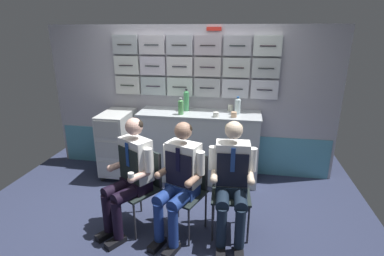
{
  "coord_description": "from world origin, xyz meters",
  "views": [
    {
      "loc": [
        0.78,
        -2.83,
        2.09
      ],
      "look_at": [
        0.23,
        0.32,
        1.02
      ],
      "focal_mm": 27.86,
      "sensor_mm": 36.0,
      "label": 1
    }
  ],
  "objects_px": {
    "water_bottle_tall": "(238,106)",
    "espresso_cup_small": "(234,114)",
    "service_trolley": "(118,142)",
    "crew_member_by_counter": "(232,177)",
    "folding_chair_left": "(143,180)",
    "folding_chair_right": "(188,184)",
    "crew_member_right": "(179,177)",
    "folding_chair_by_counter": "(231,183)",
    "crew_member_left": "(130,172)"
  },
  "relations": [
    {
      "from": "crew_member_right",
      "to": "folding_chair_by_counter",
      "type": "bearing_deg",
      "value": 25.2
    },
    {
      "from": "water_bottle_tall",
      "to": "crew_member_by_counter",
      "type": "bearing_deg",
      "value": -89.98
    },
    {
      "from": "folding_chair_left",
      "to": "water_bottle_tall",
      "type": "xyz_separation_m",
      "value": [
        0.96,
        1.19,
        0.57
      ]
    },
    {
      "from": "crew_member_left",
      "to": "water_bottle_tall",
      "type": "xyz_separation_m",
      "value": [
        1.05,
        1.33,
        0.42
      ]
    },
    {
      "from": "folding_chair_left",
      "to": "crew_member_by_counter",
      "type": "distance_m",
      "value": 0.98
    },
    {
      "from": "crew_member_right",
      "to": "crew_member_by_counter",
      "type": "xyz_separation_m",
      "value": [
        0.52,
        0.08,
        0.01
      ]
    },
    {
      "from": "water_bottle_tall",
      "to": "espresso_cup_small",
      "type": "distance_m",
      "value": 0.19
    },
    {
      "from": "folding_chair_left",
      "to": "folding_chair_right",
      "type": "distance_m",
      "value": 0.49
    },
    {
      "from": "folding_chair_by_counter",
      "to": "espresso_cup_small",
      "type": "distance_m",
      "value": 1.06
    },
    {
      "from": "crew_member_right",
      "to": "folding_chair_left",
      "type": "bearing_deg",
      "value": 160.28
    },
    {
      "from": "service_trolley",
      "to": "espresso_cup_small",
      "type": "relative_size",
      "value": 12.65
    },
    {
      "from": "folding_chair_right",
      "to": "water_bottle_tall",
      "type": "bearing_deg",
      "value": 68.61
    },
    {
      "from": "folding_chair_left",
      "to": "crew_member_by_counter",
      "type": "xyz_separation_m",
      "value": [
        0.96,
        -0.08,
        0.15
      ]
    },
    {
      "from": "folding_chair_right",
      "to": "crew_member_by_counter",
      "type": "bearing_deg",
      "value": -9.03
    },
    {
      "from": "folding_chair_by_counter",
      "to": "espresso_cup_small",
      "type": "xyz_separation_m",
      "value": [
        -0.03,
        0.93,
        0.5
      ]
    },
    {
      "from": "crew_member_left",
      "to": "crew_member_by_counter",
      "type": "distance_m",
      "value": 1.05
    },
    {
      "from": "crew_member_right",
      "to": "water_bottle_tall",
      "type": "distance_m",
      "value": 1.5
    },
    {
      "from": "crew_member_right",
      "to": "water_bottle_tall",
      "type": "relative_size",
      "value": 5.16
    },
    {
      "from": "service_trolley",
      "to": "crew_member_right",
      "type": "xyz_separation_m",
      "value": [
        1.19,
        -1.22,
        0.16
      ]
    },
    {
      "from": "service_trolley",
      "to": "water_bottle_tall",
      "type": "bearing_deg",
      "value": 4.04
    },
    {
      "from": "espresso_cup_small",
      "to": "crew_member_left",
      "type": "bearing_deg",
      "value": -131.01
    },
    {
      "from": "folding_chair_left",
      "to": "crew_member_right",
      "type": "distance_m",
      "value": 0.49
    },
    {
      "from": "crew_member_left",
      "to": "water_bottle_tall",
      "type": "relative_size",
      "value": 5.21
    },
    {
      "from": "crew_member_right",
      "to": "service_trolley",
      "type": "bearing_deg",
      "value": 134.15
    },
    {
      "from": "folding_chair_left",
      "to": "crew_member_right",
      "type": "relative_size",
      "value": 0.69
    },
    {
      "from": "service_trolley",
      "to": "crew_member_by_counter",
      "type": "distance_m",
      "value": 2.07
    },
    {
      "from": "folding_chair_by_counter",
      "to": "water_bottle_tall",
      "type": "distance_m",
      "value": 1.24
    },
    {
      "from": "crew_member_right",
      "to": "crew_member_by_counter",
      "type": "distance_m",
      "value": 0.53
    },
    {
      "from": "crew_member_right",
      "to": "espresso_cup_small",
      "type": "xyz_separation_m",
      "value": [
        0.48,
        1.18,
        0.35
      ]
    },
    {
      "from": "crew_member_left",
      "to": "espresso_cup_small",
      "type": "xyz_separation_m",
      "value": [
        1.01,
        1.16,
        0.34
      ]
    },
    {
      "from": "crew_member_left",
      "to": "folding_chair_right",
      "type": "distance_m",
      "value": 0.62
    },
    {
      "from": "water_bottle_tall",
      "to": "espresso_cup_small",
      "type": "xyz_separation_m",
      "value": [
        -0.04,
        -0.17,
        -0.08
      ]
    },
    {
      "from": "folding_chair_left",
      "to": "folding_chair_by_counter",
      "type": "xyz_separation_m",
      "value": [
        0.95,
        0.09,
        0.0
      ]
    },
    {
      "from": "crew_member_left",
      "to": "crew_member_by_counter",
      "type": "bearing_deg",
      "value": 3.32
    },
    {
      "from": "folding_chair_by_counter",
      "to": "folding_chair_right",
      "type": "bearing_deg",
      "value": -169.03
    },
    {
      "from": "folding_chair_right",
      "to": "crew_member_by_counter",
      "type": "distance_m",
      "value": 0.5
    },
    {
      "from": "crew_member_right",
      "to": "crew_member_by_counter",
      "type": "height_order",
      "value": "crew_member_by_counter"
    },
    {
      "from": "folding_chair_by_counter",
      "to": "crew_member_by_counter",
      "type": "height_order",
      "value": "crew_member_by_counter"
    },
    {
      "from": "folding_chair_left",
      "to": "folding_chair_right",
      "type": "relative_size",
      "value": 1.0
    },
    {
      "from": "folding_chair_left",
      "to": "espresso_cup_small",
      "type": "distance_m",
      "value": 1.46
    },
    {
      "from": "service_trolley",
      "to": "crew_member_left",
      "type": "bearing_deg",
      "value": -61.12
    },
    {
      "from": "folding_chair_by_counter",
      "to": "crew_member_by_counter",
      "type": "distance_m",
      "value": 0.22
    },
    {
      "from": "water_bottle_tall",
      "to": "espresso_cup_small",
      "type": "relative_size",
      "value": 3.16
    },
    {
      "from": "folding_chair_by_counter",
      "to": "crew_member_by_counter",
      "type": "bearing_deg",
      "value": -86.33
    },
    {
      "from": "crew_member_by_counter",
      "to": "water_bottle_tall",
      "type": "xyz_separation_m",
      "value": [
        -0.0,
        1.26,
        0.42
      ]
    },
    {
      "from": "folding_chair_left",
      "to": "folding_chair_by_counter",
      "type": "relative_size",
      "value": 1.0
    },
    {
      "from": "crew_member_by_counter",
      "to": "folding_chair_by_counter",
      "type": "bearing_deg",
      "value": 93.67
    },
    {
      "from": "service_trolley",
      "to": "espresso_cup_small",
      "type": "xyz_separation_m",
      "value": [
        1.67,
        -0.05,
        0.52
      ]
    },
    {
      "from": "service_trolley",
      "to": "crew_member_by_counter",
      "type": "relative_size",
      "value": 0.77
    },
    {
      "from": "service_trolley",
      "to": "folding_chair_right",
      "type": "bearing_deg",
      "value": -40.67
    }
  ]
}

